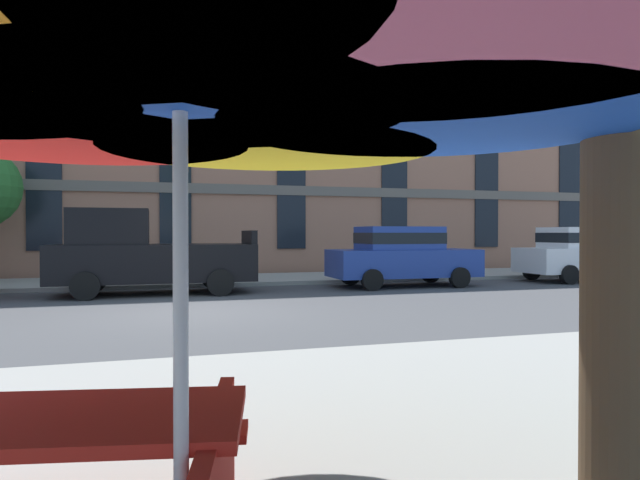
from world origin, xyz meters
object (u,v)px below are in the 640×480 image
(sedan_blue, at_px, (402,255))
(sedan_white, at_px, (583,252))
(picnic_table, at_px, (43,477))
(patio_umbrella, at_px, (180,56))
(pickup_black, at_px, (145,255))

(sedan_blue, height_order, sedan_white, same)
(picnic_table, bearing_deg, sedan_white, 40.83)
(sedan_blue, height_order, picnic_table, sedan_blue)
(sedan_blue, xyz_separation_m, picnic_table, (-7.51, -12.17, -0.46))
(sedan_blue, relative_size, picnic_table, 2.13)
(sedan_blue, bearing_deg, sedan_white, 0.00)
(sedan_white, bearing_deg, patio_umbrella, -136.73)
(sedan_blue, xyz_separation_m, sedan_white, (6.57, 0.00, 0.00))
(patio_umbrella, distance_m, picnic_table, 1.96)
(pickup_black, bearing_deg, sedan_white, -0.00)
(pickup_black, xyz_separation_m, sedan_white, (13.85, -0.00, -0.08))
(patio_umbrella, xyz_separation_m, picnic_table, (-0.59, 0.53, -1.80))
(sedan_white, bearing_deg, picnic_table, -139.17)
(sedan_blue, relative_size, sedan_white, 1.00)
(pickup_black, distance_m, patio_umbrella, 12.77)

